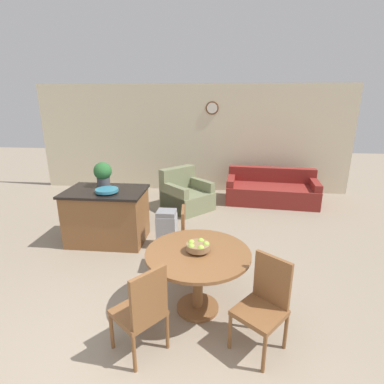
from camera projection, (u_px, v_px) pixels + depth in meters
wall_back at (191, 139)px, 7.70m from camera, size 8.00×0.09×2.70m
dining_table at (198, 265)px, 3.35m from camera, size 1.17×1.17×0.75m
dining_chair_near_left at (143, 309)px, 2.77m from camera, size 0.59×0.59×0.94m
dining_chair_near_right at (265, 301)px, 2.87m from camera, size 0.59×0.59×0.94m
dining_chair_far_side at (191, 238)px, 4.15m from camera, size 0.46×0.46×0.94m
fruit_bowl at (198, 246)px, 3.28m from camera, size 0.26×0.26×0.12m
kitchen_island at (107, 216)px, 5.07m from camera, size 1.31×0.87×0.91m
teal_bowl at (107, 190)px, 4.77m from camera, size 0.36×0.36×0.07m
potted_plant at (103, 173)px, 5.08m from camera, size 0.30×0.30×0.42m
trash_bin at (167, 229)px, 4.91m from camera, size 0.31×0.29×0.63m
couch at (271, 191)px, 7.04m from camera, size 2.13×1.13×0.77m
armchair at (186, 196)px, 6.62m from camera, size 1.26×1.26×0.88m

